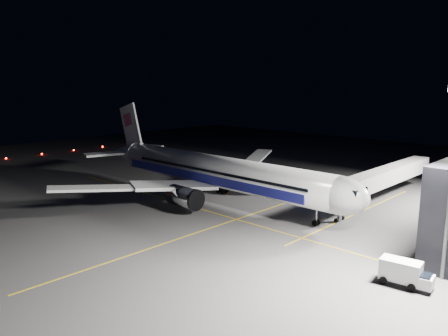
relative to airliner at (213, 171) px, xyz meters
name	(u,v)px	position (x,y,z in m)	size (l,w,h in m)	color
ground	(218,200)	(1.08, 0.00, -5.16)	(200.00, 200.00, 0.00)	#4C4C4F
guide_line_main	(261,211)	(11.08, 0.00, -5.16)	(0.25, 80.00, 0.01)	gold
guide_line_cross	(193,207)	(1.08, -6.00, -5.16)	(70.00, 0.25, 0.01)	gold
guide_line_side	(357,213)	(23.08, 10.00, -5.16)	(0.25, 40.00, 0.01)	gold
airliner	(213,171)	(0.00, 0.00, 0.00)	(61.48, 54.22, 16.64)	silver
jet_bridge	(381,178)	(23.08, 18.06, -0.58)	(3.60, 34.40, 6.30)	#B2B2B7
taxiway_lights	(42,154)	(-70.92, 0.00, -4.94)	(0.44, 60.44, 0.44)	#FF140A
service_truck	(405,272)	(38.75, -10.36, -3.73)	(5.46, 2.83, 2.67)	silver
baggage_tug	(254,177)	(-4.35, 16.69, -4.41)	(2.69, 2.40, 1.64)	black
safety_cone_a	(228,193)	(-0.18, 4.00, -4.88)	(0.38, 0.38, 0.57)	#EE4D0A
safety_cone_b	(268,192)	(4.51, 10.26, -4.87)	(0.39, 0.39, 0.58)	#EE4D0A
safety_cone_c	(280,190)	(5.52, 12.89, -4.90)	(0.35, 0.35, 0.52)	#EE4D0A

